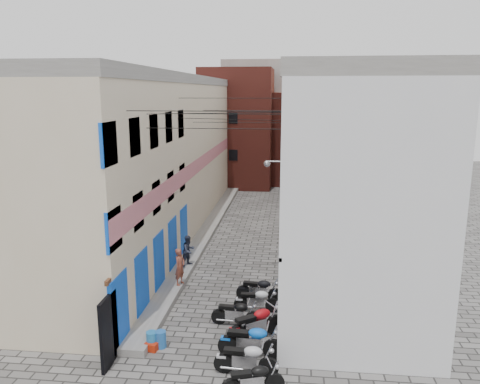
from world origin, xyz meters
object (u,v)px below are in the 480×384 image
at_px(motorcycle_a, 253,378).
at_px(motorcycle_c, 251,339).
at_px(water_jug_far, 161,339).
at_px(water_jug_near, 152,340).
at_px(motorcycle_b, 246,357).
at_px(motorcycle_d, 256,322).
at_px(motorcycle_g, 259,288).
at_px(red_crate, 152,346).
at_px(person_a, 180,267).
at_px(motorcycle_e, 236,312).
at_px(motorcycle_f, 257,299).
at_px(person_b, 189,250).

height_order(motorcycle_a, motorcycle_c, motorcycle_c).
bearing_deg(water_jug_far, water_jug_near, -167.12).
bearing_deg(water_jug_far, motorcycle_b, -22.08).
bearing_deg(motorcycle_a, water_jug_near, -138.29).
relative_size(motorcycle_d, motorcycle_g, 1.17).
bearing_deg(motorcycle_a, water_jug_far, -141.26).
height_order(motorcycle_a, red_crate, motorcycle_a).
relative_size(person_a, water_jug_far, 2.80).
xyz_separation_m(motorcycle_e, motorcycle_f, (0.65, 1.15, -0.01)).
bearing_deg(red_crate, person_a, 92.26).
height_order(motorcycle_a, motorcycle_e, motorcycle_a).
xyz_separation_m(motorcycle_a, red_crate, (-3.42, 1.88, -0.39)).
distance_m(motorcycle_g, person_a, 3.44).
relative_size(motorcycle_e, water_jug_near, 3.22).
distance_m(motorcycle_e, motorcycle_f, 1.32).
relative_size(motorcycle_a, motorcycle_f, 1.02).
xyz_separation_m(motorcycle_a, motorcycle_f, (-0.29, 4.95, -0.01)).
bearing_deg(person_b, water_jug_near, -143.48).
height_order(motorcycle_g, red_crate, motorcycle_g).
xyz_separation_m(person_a, red_crate, (0.18, -4.66, -0.90)).
xyz_separation_m(water_jug_near, water_jug_far, (0.28, 0.06, 0.00)).
bearing_deg(water_jug_near, motorcycle_a, -30.42).
distance_m(person_a, red_crate, 4.75).
height_order(motorcycle_c, motorcycle_f, motorcycle_c).
relative_size(motorcycle_d, person_a, 1.39).
height_order(motorcycle_a, person_a, person_a).
xyz_separation_m(motorcycle_f, person_b, (-3.44, 3.78, 0.46)).
height_order(person_a, water_jug_far, person_a).
xyz_separation_m(motorcycle_d, person_a, (-3.45, 3.60, 0.40)).
bearing_deg(red_crate, motorcycle_d, 18.03).
xyz_separation_m(person_a, water_jug_far, (0.43, -4.45, -0.75)).
relative_size(motorcycle_b, motorcycle_g, 1.04).
xyz_separation_m(motorcycle_e, water_jug_near, (-2.51, -1.78, -0.24)).
bearing_deg(motorcycle_a, person_a, -169.05).
height_order(motorcycle_b, red_crate, motorcycle_b).
distance_m(motorcycle_f, water_jug_near, 4.32).
distance_m(motorcycle_g, person_b, 4.52).
xyz_separation_m(person_b, water_jug_near, (0.27, -6.71, -0.68)).
xyz_separation_m(motorcycle_d, motorcycle_f, (-0.13, 2.01, -0.12)).
relative_size(motorcycle_g, person_a, 1.19).
xyz_separation_m(person_a, person_b, (-0.12, 2.19, -0.07)).
bearing_deg(water_jug_far, person_a, 95.52).
height_order(motorcycle_e, person_a, person_a).
relative_size(person_a, water_jug_near, 2.81).
distance_m(motorcycle_a, motorcycle_d, 2.95).
relative_size(motorcycle_c, water_jug_near, 3.77).
bearing_deg(red_crate, person_b, 92.58).
height_order(motorcycle_a, motorcycle_d, motorcycle_d).
height_order(motorcycle_f, person_a, person_a).
height_order(motorcycle_c, water_jug_near, motorcycle_c).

